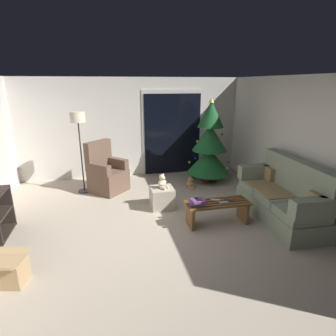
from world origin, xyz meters
The scene contains 19 objects.
ground_plane centered at (0.00, 0.00, 0.00)m, with size 7.00×7.00×0.00m, color #B2A38E.
wall_back centered at (0.00, 3.06, 1.25)m, with size 5.72×0.12×2.50m, color silver.
wall_right centered at (2.86, 0.00, 1.25)m, with size 0.12×6.00×2.50m, color silver.
patio_door_frame centered at (1.05, 2.99, 1.10)m, with size 1.60×0.02×2.20m, color silver.
patio_door_glass centered at (1.05, 2.97, 1.05)m, with size 1.50×0.02×2.10m, color black.
couch centered at (2.32, -0.10, 0.40)m, with size 0.86×1.97×1.08m.
coffee_table centered at (1.11, -0.01, 0.27)m, with size 1.10×0.40×0.40m.
remote_graphite centered at (1.32, 0.00, 0.41)m, with size 0.04×0.16×0.02m, color #333338.
remote_silver centered at (1.20, -0.08, 0.41)m, with size 0.04×0.16×0.02m, color #ADADB2.
remote_white centered at (1.09, 0.06, 0.41)m, with size 0.04×0.16×0.02m, color silver.
book_stack centered at (0.72, -0.08, 0.47)m, with size 0.27×0.23×0.12m.
cell_phone centered at (0.73, -0.08, 0.53)m, with size 0.07×0.14×0.01m, color black.
christmas_tree centered at (1.75, 2.08, 0.90)m, with size 1.05×1.05×2.04m.
armchair centered at (-0.72, 1.99, 0.40)m, with size 0.97×0.97×1.13m.
floor_lamp centered at (-1.23, 2.06, 1.51)m, with size 0.32×0.32×1.78m.
ottoman centered at (0.31, 0.84, 0.20)m, with size 0.44×0.44×0.41m, color #B2A893.
teddy_bear_cream centered at (0.32, 0.83, 0.53)m, with size 0.21×0.21×0.29m.
teddy_bear_honey_by_tree centered at (1.17, 1.72, 0.12)m, with size 0.22×0.21×0.29m.
cardboard_box_open_near_shelf centered at (-1.97, -0.85, 0.16)m, with size 0.51×0.54×0.37m.
Camera 1 is at (-0.69, -4.03, 2.35)m, focal length 29.37 mm.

